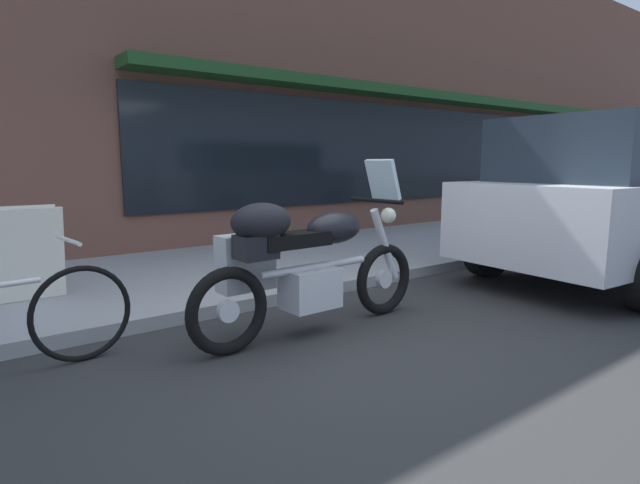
# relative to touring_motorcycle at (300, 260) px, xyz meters

# --- Properties ---
(ground_plane) EXTENTS (80.00, 80.00, 0.00)m
(ground_plane) POSITION_rel_touring_motorcycle_xyz_m (0.28, -0.34, -0.61)
(ground_plane) COLOR #2D2D2D
(storefront_building) EXTENTS (23.21, 0.90, 5.92)m
(storefront_building) POSITION_rel_touring_motorcycle_xyz_m (7.89, 4.02, 2.30)
(storefront_building) COLOR brown
(storefront_building) RESTS_ON ground_plane
(sidewalk_curb) EXTENTS (30.00, 3.08, 0.12)m
(sidewalk_curb) POSITION_rel_touring_motorcycle_xyz_m (9.28, 2.33, -0.55)
(sidewalk_curb) COLOR #969696
(sidewalk_curb) RESTS_ON ground_plane
(touring_motorcycle) EXTENTS (2.24, 0.64, 1.40)m
(touring_motorcycle) POSITION_rel_touring_motorcycle_xyz_m (0.00, 0.00, 0.00)
(touring_motorcycle) COLOR black
(touring_motorcycle) RESTS_ON ground_plane
(parked_minivan) EXTENTS (5.01, 2.29, 1.84)m
(parked_minivan) POSITION_rel_touring_motorcycle_xyz_m (4.49, -0.65, 0.36)
(parked_minivan) COLOR silver
(parked_minivan) RESTS_ON ground_plane
(sandwich_board_sign) EXTENTS (0.55, 0.40, 0.85)m
(sandwich_board_sign) POSITION_rel_touring_motorcycle_xyz_m (-1.62, 2.01, -0.06)
(sandwich_board_sign) COLOR silver
(sandwich_board_sign) RESTS_ON sidewalk_curb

